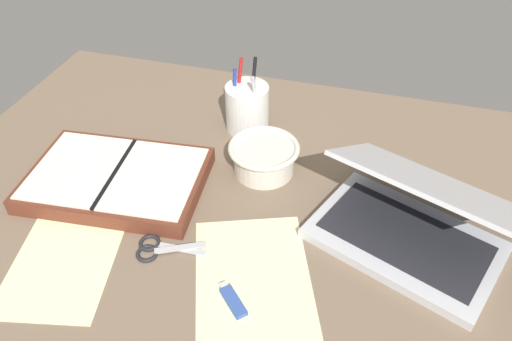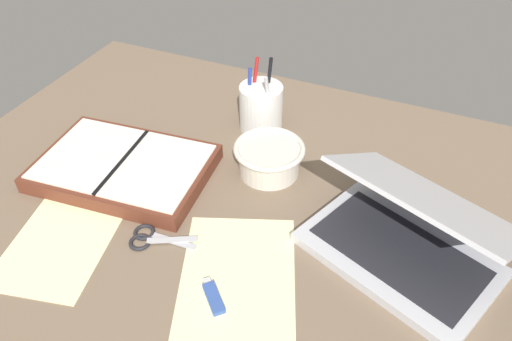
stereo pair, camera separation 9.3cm
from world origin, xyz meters
The scene contains 9 objects.
desk_top centered at (0.00, 0.00, 1.00)cm, with size 140.00×100.00×2.00cm, color #75604C.
laptop centered at (25.69, 1.69, 6.40)cm, with size 38.29×34.50×15.67cm.
bowl centered at (-4.09, 12.63, 5.59)cm, with size 14.53×14.53×6.49cm.
pen_cup centered at (-11.77, 26.36, 7.48)cm, with size 9.71×9.71×16.82cm.
planner centered at (-30.89, 0.00, 3.77)cm, with size 36.10×26.31×3.72cm.
scissors centered at (-16.52, -13.28, 2.34)cm, with size 12.26×7.10×0.80cm.
paper_sheet_front centered at (2.02, -15.81, 2.08)cm, with size 18.84×29.29×0.16cm, color #F4EFB2.
paper_sheet_beside_planner centered at (-30.97, -18.07, 2.08)cm, with size 17.01×28.29×0.16cm, color #F4EFB2.
usb_drive centered at (-0.10, -20.04, 2.50)cm, with size 6.24×6.21×1.00cm.
Camera 2 is at (24.91, -60.68, 68.95)cm, focal length 35.00 mm.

